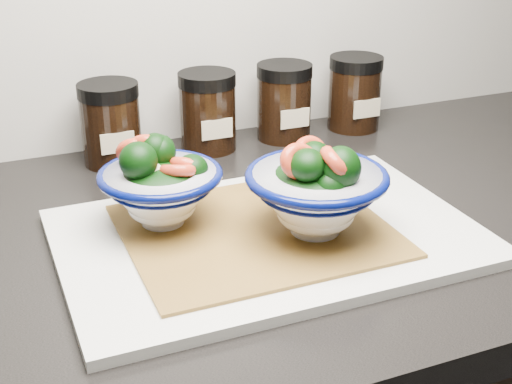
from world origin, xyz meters
name	(u,v)px	position (x,y,z in m)	size (l,w,h in m)	color
countertop	(311,225)	(0.00, 1.45, 0.88)	(3.50, 0.60, 0.04)	black
cutting_board	(268,236)	(-0.08, 1.40, 0.91)	(0.45, 0.30, 0.01)	silver
bamboo_mat	(256,230)	(-0.09, 1.40, 0.91)	(0.28, 0.24, 0.00)	#A97A32
bowl_left	(161,185)	(-0.18, 1.46, 0.96)	(0.14, 0.14, 0.11)	white
bowl_right	(317,191)	(-0.03, 1.37, 0.96)	(0.15, 0.15, 0.12)	white
spice_jar_a	(111,124)	(-0.19, 1.69, 0.96)	(0.08, 0.08, 0.11)	black
spice_jar_b	(208,111)	(-0.05, 1.69, 0.96)	(0.08, 0.08, 0.11)	black
spice_jar_c	(284,102)	(0.07, 1.69, 0.96)	(0.08, 0.08, 0.11)	black
spice_jar_d	(355,93)	(0.19, 1.69, 0.96)	(0.08, 0.08, 0.11)	black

